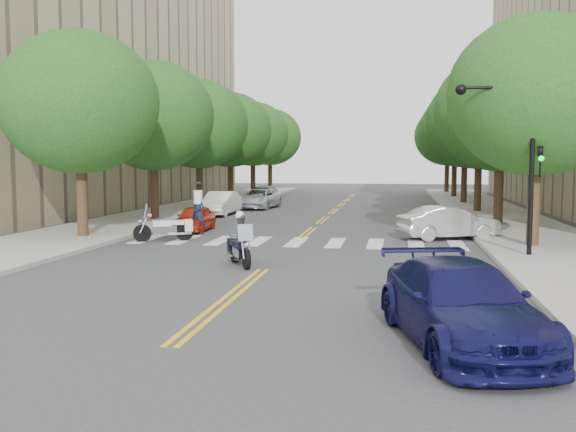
% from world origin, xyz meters
% --- Properties ---
extents(ground, '(140.00, 140.00, 0.00)m').
position_xyz_m(ground, '(0.00, 0.00, 0.00)').
color(ground, '#38383A').
rests_on(ground, ground).
extents(sidewalk_left, '(5.00, 60.00, 0.15)m').
position_xyz_m(sidewalk_left, '(-9.50, 22.00, 0.07)').
color(sidewalk_left, '#9E9991').
rests_on(sidewalk_left, ground).
extents(sidewalk_right, '(5.00, 60.00, 0.15)m').
position_xyz_m(sidewalk_right, '(9.50, 22.00, 0.07)').
color(sidewalk_right, '#9E9991').
rests_on(sidewalk_right, ground).
extents(tree_l_0, '(6.40, 6.40, 8.45)m').
position_xyz_m(tree_l_0, '(-8.80, 6.00, 5.55)').
color(tree_l_0, '#382316').
rests_on(tree_l_0, ground).
extents(tree_l_1, '(6.40, 6.40, 8.45)m').
position_xyz_m(tree_l_1, '(-8.80, 14.00, 5.55)').
color(tree_l_1, '#382316').
rests_on(tree_l_1, ground).
extents(tree_l_2, '(6.40, 6.40, 8.45)m').
position_xyz_m(tree_l_2, '(-8.80, 22.00, 5.55)').
color(tree_l_2, '#382316').
rests_on(tree_l_2, ground).
extents(tree_l_3, '(6.40, 6.40, 8.45)m').
position_xyz_m(tree_l_3, '(-8.80, 30.00, 5.55)').
color(tree_l_3, '#382316').
rests_on(tree_l_3, ground).
extents(tree_l_4, '(6.40, 6.40, 8.45)m').
position_xyz_m(tree_l_4, '(-8.80, 38.00, 5.55)').
color(tree_l_4, '#382316').
rests_on(tree_l_4, ground).
extents(tree_l_5, '(6.40, 6.40, 8.45)m').
position_xyz_m(tree_l_5, '(-8.80, 46.00, 5.55)').
color(tree_l_5, '#382316').
rests_on(tree_l_5, ground).
extents(tree_r_0, '(6.40, 6.40, 8.45)m').
position_xyz_m(tree_r_0, '(8.80, 6.00, 5.55)').
color(tree_r_0, '#382316').
rests_on(tree_r_0, ground).
extents(tree_r_1, '(6.40, 6.40, 8.45)m').
position_xyz_m(tree_r_1, '(8.80, 14.00, 5.55)').
color(tree_r_1, '#382316').
rests_on(tree_r_1, ground).
extents(tree_r_2, '(6.40, 6.40, 8.45)m').
position_xyz_m(tree_r_2, '(8.80, 22.00, 5.55)').
color(tree_r_2, '#382316').
rests_on(tree_r_2, ground).
extents(tree_r_3, '(6.40, 6.40, 8.45)m').
position_xyz_m(tree_r_3, '(8.80, 30.00, 5.55)').
color(tree_r_3, '#382316').
rests_on(tree_r_3, ground).
extents(tree_r_4, '(6.40, 6.40, 8.45)m').
position_xyz_m(tree_r_4, '(8.80, 38.00, 5.55)').
color(tree_r_4, '#382316').
rests_on(tree_r_4, ground).
extents(tree_r_5, '(6.40, 6.40, 8.45)m').
position_xyz_m(tree_r_5, '(8.80, 46.00, 5.55)').
color(tree_r_5, '#382316').
rests_on(tree_r_5, ground).
extents(traffic_signal_pole, '(2.82, 0.42, 6.00)m').
position_xyz_m(traffic_signal_pole, '(7.72, 3.50, 3.72)').
color(traffic_signal_pole, black).
rests_on(traffic_signal_pole, ground).
extents(motorcycle_police, '(1.19, 1.93, 1.69)m').
position_xyz_m(motorcycle_police, '(-0.89, 0.71, 0.75)').
color(motorcycle_police, black).
rests_on(motorcycle_police, ground).
extents(motorcycle_parked, '(2.24, 1.27, 1.54)m').
position_xyz_m(motorcycle_parked, '(-5.10, 5.98, 0.53)').
color(motorcycle_parked, black).
rests_on(motorcycle_parked, ground).
extents(officer_standing, '(0.80, 0.70, 1.86)m').
position_xyz_m(officer_standing, '(-4.67, 8.50, 0.93)').
color(officer_standing, '#151E2F').
rests_on(officer_standing, ground).
extents(convertible, '(4.37, 3.00, 1.36)m').
position_xyz_m(convertible, '(6.03, 8.50, 0.68)').
color(convertible, silver).
rests_on(convertible, ground).
extents(sedan_blue, '(3.21, 5.36, 1.46)m').
position_xyz_m(sedan_blue, '(4.99, -7.00, 0.73)').
color(sedan_blue, '#0F1042').
rests_on(sedan_blue, ground).
extents(parked_car_a, '(1.52, 3.49, 1.17)m').
position_xyz_m(parked_car_a, '(-5.20, 9.66, 0.59)').
color(parked_car_a, red).
rests_on(parked_car_a, ground).
extents(parked_car_b, '(1.59, 4.28, 1.40)m').
position_xyz_m(parked_car_b, '(-6.30, 18.00, 0.70)').
color(parked_car_b, white).
rests_on(parked_car_b, ground).
extents(parked_car_c, '(2.59, 4.90, 1.31)m').
position_xyz_m(parked_car_c, '(-5.20, 23.50, 0.66)').
color(parked_car_c, '#B0B4B8').
rests_on(parked_car_c, ground).
extents(parked_car_d, '(1.82, 4.28, 1.23)m').
position_xyz_m(parked_car_d, '(-5.88, 26.94, 0.62)').
color(parked_car_d, black).
rests_on(parked_car_d, ground).
extents(parked_car_e, '(1.83, 4.12, 1.38)m').
position_xyz_m(parked_car_e, '(-5.95, 30.06, 0.69)').
color(parked_car_e, '#A7A7AD').
rests_on(parked_car_e, ground).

